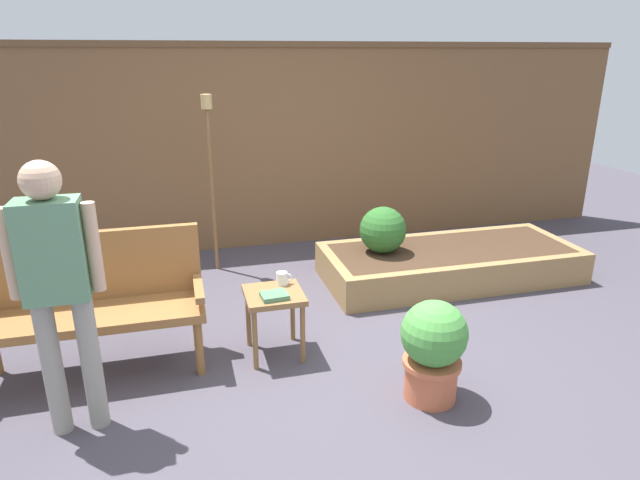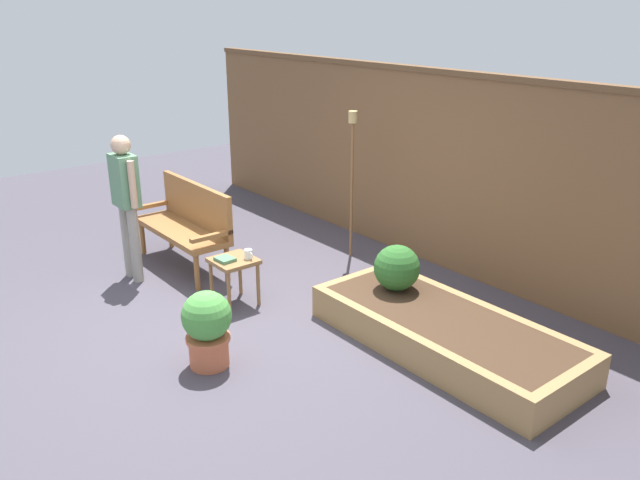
% 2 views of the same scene
% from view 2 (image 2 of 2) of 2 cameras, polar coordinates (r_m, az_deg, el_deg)
% --- Properties ---
extents(ground_plane, '(14.00, 14.00, 0.00)m').
position_cam_2_polar(ground_plane, '(6.07, -7.72, -7.28)').
color(ground_plane, '#47424C').
extents(fence_back, '(8.40, 0.14, 2.16)m').
position_cam_2_polar(fence_back, '(7.27, 9.71, 6.48)').
color(fence_back, brown).
rests_on(fence_back, ground_plane).
extents(garden_bench, '(1.44, 0.48, 0.94)m').
position_cam_2_polar(garden_bench, '(7.26, -11.67, 1.84)').
color(garden_bench, '#936033').
rests_on(garden_bench, ground_plane).
extents(side_table, '(0.40, 0.40, 0.48)m').
position_cam_2_polar(side_table, '(6.26, -7.68, -2.40)').
color(side_table, olive).
rests_on(side_table, ground_plane).
extents(cup_on_table, '(0.12, 0.08, 0.09)m').
position_cam_2_polar(cup_on_table, '(6.20, -6.40, -1.27)').
color(cup_on_table, white).
rests_on(cup_on_table, side_table).
extents(book_on_table, '(0.19, 0.16, 0.03)m').
position_cam_2_polar(book_on_table, '(6.19, -8.47, -1.71)').
color(book_on_table, '#4C7A56').
rests_on(book_on_table, side_table).
extents(potted_boxwood, '(0.41, 0.41, 0.65)m').
position_cam_2_polar(potted_boxwood, '(5.27, -10.02, -7.57)').
color(potted_boxwood, '#C66642').
rests_on(potted_boxwood, ground_plane).
extents(raised_planter_bed, '(2.40, 1.00, 0.30)m').
position_cam_2_polar(raised_planter_bed, '(5.63, 11.07, -8.11)').
color(raised_planter_bed, '#997547').
rests_on(raised_planter_bed, ground_plane).
extents(shrub_near_bench, '(0.43, 0.43, 0.43)m').
position_cam_2_polar(shrub_near_bench, '(5.92, 6.86, -2.47)').
color(shrub_near_bench, brown).
rests_on(shrub_near_bench, raised_planter_bed).
extents(tiki_torch, '(0.10, 0.10, 1.70)m').
position_cam_2_polar(tiki_torch, '(7.22, 2.89, 7.23)').
color(tiki_torch, brown).
rests_on(tiki_torch, ground_plane).
extents(person_by_bench, '(0.47, 0.20, 1.56)m').
position_cam_2_polar(person_by_bench, '(6.92, -16.90, 3.84)').
color(person_by_bench, gray).
rests_on(person_by_bench, ground_plane).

